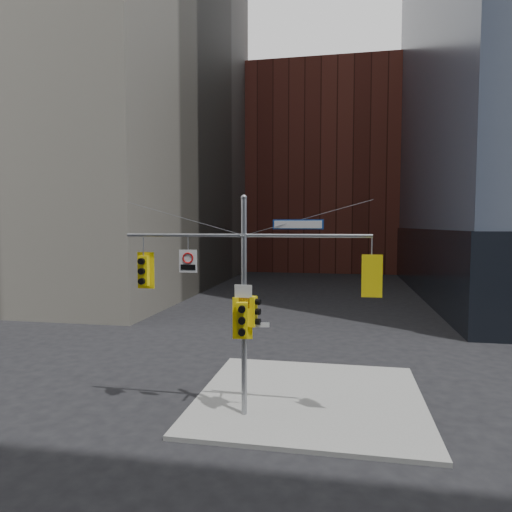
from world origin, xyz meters
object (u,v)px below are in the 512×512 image
at_px(traffic_light_west_arm, 144,271).
at_px(regulatory_sign_arm, 188,260).
at_px(traffic_light_pole_front, 242,319).
at_px(street_sign_blade, 298,224).
at_px(traffic_light_east_arm, 371,275).
at_px(traffic_light_pole_side, 254,311).
at_px(signal_assembly, 244,285).

xyz_separation_m(traffic_light_west_arm, regulatory_sign_arm, (1.57, -0.03, 0.37)).
xyz_separation_m(traffic_light_west_arm, traffic_light_pole_front, (3.44, -0.28, -1.46)).
distance_m(traffic_light_pole_front, street_sign_blade, 3.48).
height_order(traffic_light_west_arm, traffic_light_east_arm, traffic_light_east_arm).
bearing_deg(traffic_light_pole_side, regulatory_sign_arm, 99.85).
bearing_deg(traffic_light_pole_front, signal_assembly, 80.19).
relative_size(traffic_light_pole_side, traffic_light_pole_front, 0.72).
height_order(traffic_light_east_arm, traffic_light_pole_front, traffic_light_east_arm).
bearing_deg(traffic_light_pole_front, street_sign_blade, -0.70).
bearing_deg(signal_assembly, street_sign_blade, 0.09).
bearing_deg(traffic_light_east_arm, traffic_light_pole_side, -2.67).
relative_size(traffic_light_pole_side, regulatory_sign_arm, 1.30).
bearing_deg(traffic_light_pole_side, traffic_light_east_arm, -80.68).
xyz_separation_m(signal_assembly, traffic_light_west_arm, (-3.44, 0.01, 0.38)).
height_order(traffic_light_west_arm, regulatory_sign_arm, regulatory_sign_arm).
bearing_deg(regulatory_sign_arm, street_sign_blade, -2.44).
xyz_separation_m(traffic_light_pole_front, street_sign_blade, (1.73, 0.27, 3.01)).
height_order(traffic_light_east_arm, street_sign_blade, street_sign_blade).
bearing_deg(signal_assembly, traffic_light_pole_front, -90.23).
relative_size(traffic_light_east_arm, regulatory_sign_arm, 1.73).
distance_m(traffic_light_east_arm, regulatory_sign_arm, 5.86).
bearing_deg(traffic_light_west_arm, regulatory_sign_arm, -2.38).
height_order(signal_assembly, traffic_light_pole_side, signal_assembly).
distance_m(traffic_light_west_arm, traffic_light_east_arm, 7.42).
bearing_deg(street_sign_blade, regulatory_sign_arm, -175.69).
distance_m(traffic_light_east_arm, traffic_light_pole_side, 3.86).
height_order(traffic_light_pole_front, street_sign_blade, street_sign_blade).
bearing_deg(traffic_light_east_arm, traffic_light_west_arm, -2.77).
relative_size(traffic_light_west_arm, traffic_light_east_arm, 0.96).
bearing_deg(traffic_light_pole_side, traffic_light_pole_front, 139.03).
bearing_deg(traffic_light_east_arm, regulatory_sign_arm, -2.47).
height_order(traffic_light_pole_side, street_sign_blade, street_sign_blade).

